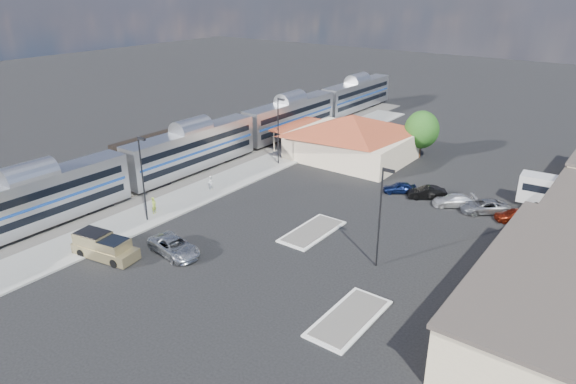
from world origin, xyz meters
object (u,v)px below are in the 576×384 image
Objects in this scene: pickup_truck at (105,247)px; station_depot at (351,137)px; coach_bus at (574,195)px; suv at (174,246)px.

station_depot is at bearing -15.01° from pickup_truck.
pickup_truck is 0.59× the size of coach_bus.
coach_bus is at bearing -3.25° from station_depot.
pickup_truck is 1.13× the size of suv.
station_depot is 28.03m from coach_bus.
suv is 0.52× the size of coach_bus.
suv is at bearing 135.11° from coach_bus.
pickup_truck is 47.35m from coach_bus.
coach_bus reaches higher than suv.
station_depot is 3.25× the size of suv.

